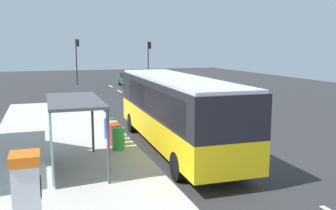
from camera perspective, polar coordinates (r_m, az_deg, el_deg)
The scene contains 20 objects.
ground_plane at distance 28.17m, azimuth -3.97°, elevation -0.24°, with size 56.00×92.00×0.04m, color #2D2D30.
sidewalk_platform at distance 15.54m, azimuth -15.59°, elevation -7.82°, with size 6.20×30.00×0.18m, color beige.
lane_stripe_seg_1 at distance 14.68m, azimuth 12.45°, elevation -9.04°, with size 0.16×2.20×0.01m, color silver.
lane_stripe_seg_2 at distance 18.96m, azimuth 4.59°, elevation -4.73°, with size 0.16×2.20×0.01m, color silver.
lane_stripe_seg_3 at distance 23.52m, azimuth -0.24°, elevation -2.00°, with size 0.16×2.20×0.01m, color silver.
lane_stripe_seg_4 at distance 28.23m, azimuth -3.48°, elevation -0.16°, with size 0.16×2.20×0.01m, color silver.
lane_stripe_seg_5 at distance 33.03m, azimuth -5.78°, elevation 1.15°, with size 0.16×2.20×0.01m, color silver.
lane_stripe_seg_6 at distance 37.88m, azimuth -7.50°, elevation 2.13°, with size 0.16×2.20×0.01m, color silver.
lane_stripe_seg_7 at distance 42.76m, azimuth -8.83°, elevation 2.88°, with size 0.16×2.20×0.01m, color silver.
bus at distance 16.09m, azimuth 1.02°, elevation -0.50°, with size 2.78×11.07×3.21m.
white_van at distance 34.38m, azimuth -3.04°, elevation 3.74°, with size 2.24×5.29×2.30m.
sedan_near at distance 42.72m, azimuth -6.05°, elevation 3.99°, with size 1.88×4.42×1.52m.
ticket_machine at distance 9.29m, azimuth -20.97°, elevation -12.63°, with size 0.66×0.76×1.94m.
recycling_bin_green at distance 15.77m, azimuth -7.67°, elevation -5.18°, with size 0.52×0.52×0.95m, color green.
recycling_bin_red at distance 16.44m, azimuth -8.15°, elevation -4.61°, with size 0.52×0.52×0.95m, color red.
recycling_bin_yellow at distance 17.11m, azimuth -8.59°, elevation -4.08°, with size 0.52×0.52×0.95m, color yellow.
recycling_bin_blue at distance 17.78m, azimuth -8.99°, elevation -3.59°, with size 0.52×0.52×0.95m, color blue.
traffic_light_near_side at distance 46.08m, azimuth -2.97°, elevation 7.65°, with size 0.49×0.28×5.14m.
traffic_light_far_side at distance 45.30m, azimuth -13.88°, elevation 7.59°, with size 0.49×0.28×5.42m.
bus_shelter at distance 13.39m, azimuth -15.56°, elevation -1.67°, with size 1.80×4.00×2.50m.
Camera 1 is at (-7.10, -12.88, 4.50)m, focal length 39.45 mm.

